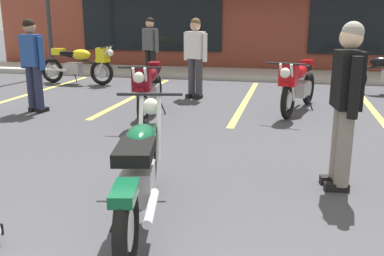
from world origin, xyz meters
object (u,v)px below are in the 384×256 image
Objects in this scene: motorcycle_blue_standard at (80,64)px; person_in_black_shirt at (195,53)px; motorcycle_silver_naked at (298,84)px; motorcycle_red_sportbike at (149,87)px; person_in_shorts_foreground at (150,46)px; motorcycle_foreground_classic at (140,172)px; person_by_back_row at (32,60)px; person_near_building at (346,97)px.

motorcycle_blue_standard is 1.26× the size of person_in_black_shirt.
motorcycle_red_sportbike is at bearing -157.69° from motorcycle_silver_naked.
person_in_shorts_foreground is (-3.77, 2.95, 0.42)m from motorcycle_silver_naked.
motorcycle_foreground_classic is 1.24× the size of person_in_shorts_foreground.
person_by_back_row is 1.00× the size of person_near_building.
person_in_shorts_foreground is 1.00× the size of person_near_building.
person_near_building reaches higher than motorcycle_red_sportbike.
person_near_building is at bearing -41.54° from motorcycle_red_sportbike.
motorcycle_blue_standard is at bearing 159.96° from person_in_black_shirt.
motorcycle_blue_standard is at bearing 135.32° from person_near_building.
person_by_back_row is (-4.66, -1.06, 0.42)m from motorcycle_silver_naked.
motorcycle_silver_naked is 1.23× the size of person_in_shorts_foreground.
person_by_back_row and person_near_building have the same top height.
person_in_black_shirt is 5.22m from person_near_building.
person_in_black_shirt is at bearing 155.33° from motorcycle_silver_naked.
motorcycle_red_sportbike is 4.34m from motorcycle_blue_standard.
motorcycle_blue_standard is (-5.42, 2.18, 0.00)m from motorcycle_silver_naked.
motorcycle_foreground_classic is 1.24× the size of person_in_black_shirt.
motorcycle_red_sportbike is at bearing 0.94° from person_by_back_row.
motorcycle_silver_naked is at bearing -24.67° from person_in_black_shirt.
person_by_back_row is at bearing -76.79° from motorcycle_blue_standard.
person_in_black_shirt and person_by_back_row have the same top height.
person_in_black_shirt reaches higher than motorcycle_silver_naked.
motorcycle_silver_naked is 4.81m from person_in_shorts_foreground.
motorcycle_red_sportbike is 2.07m from person_in_black_shirt.
motorcycle_red_sportbike is 2.22m from person_by_back_row.
motorcycle_red_sportbike is 3.90m from person_near_building.
motorcycle_red_sportbike is (-1.18, 3.77, 0.07)m from motorcycle_foreground_classic.
person_by_back_row is (0.76, -3.23, 0.42)m from motorcycle_blue_standard.
person_near_building is (5.07, -2.53, 0.00)m from person_by_back_row.
person_by_back_row reaches higher than motorcycle_foreground_classic.
motorcycle_foreground_classic is 2.15m from person_near_building.
person_in_shorts_foreground is (-2.47, 7.74, 0.49)m from motorcycle_foreground_classic.
person_in_shorts_foreground reaches higher than motorcycle_foreground_classic.
person_near_building is at bearing -57.36° from person_in_shorts_foreground.
motorcycle_silver_naked is at bearing 96.55° from person_near_building.
person_in_black_shirt is 1.00× the size of person_near_building.
motorcycle_foreground_classic is 4.97m from motorcycle_silver_naked.
person_by_back_row is at bearing 153.47° from person_near_building.
person_near_building is at bearing -26.53° from person_by_back_row.
person_in_shorts_foreground is at bearing 107.68° from motorcycle_foreground_classic.
motorcycle_silver_naked is at bearing 12.77° from person_by_back_row.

